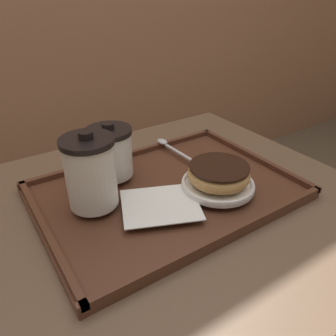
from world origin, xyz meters
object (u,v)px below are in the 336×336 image
object	(u,v)px
coffee_cup_front	(91,172)
donut_chocolate_glazed	(219,173)
coffee_cup_rear	(110,152)
spoon	(168,146)

from	to	relation	value
coffee_cup_front	donut_chocolate_glazed	xyz separation A→B (m)	(0.23, -0.09, -0.04)
coffee_cup_rear	spoon	xyz separation A→B (m)	(0.18, 0.04, -0.05)
donut_chocolate_glazed	spoon	world-z (taller)	donut_chocolate_glazed
spoon	coffee_cup_rear	bearing A→B (deg)	100.87
coffee_cup_front	coffee_cup_rear	world-z (taller)	coffee_cup_front
coffee_cup_front	spoon	distance (m)	0.29
coffee_cup_front	coffee_cup_rear	distance (m)	0.11
coffee_cup_front	donut_chocolate_glazed	size ratio (longest dim) A/B	1.17
donut_chocolate_glazed	spoon	xyz separation A→B (m)	(0.02, 0.21, -0.03)
coffee_cup_rear	spoon	size ratio (longest dim) A/B	0.71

